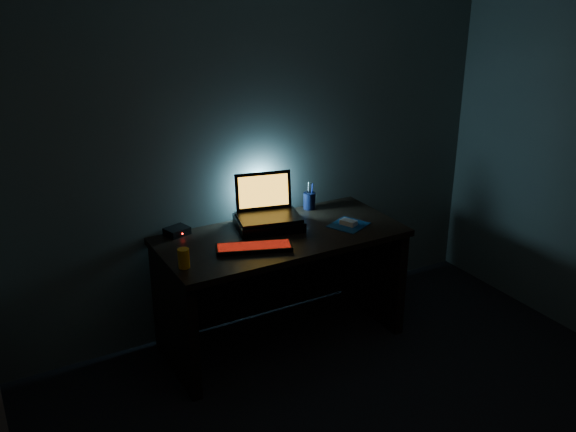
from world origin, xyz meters
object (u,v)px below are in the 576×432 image
object	(u,v)px
laptop	(267,206)
router	(177,231)
keyboard	(254,247)
juice_glass	(184,258)
mouse	(349,222)
pen_cup	(309,201)

from	to	relation	value
laptop	router	distance (m)	0.57
laptop	keyboard	distance (m)	0.40
juice_glass	mouse	bearing A→B (deg)	3.24
pen_cup	juice_glass	size ratio (longest dim) A/B	1.04
juice_glass	pen_cup	bearing A→B (deg)	22.39
keyboard	pen_cup	size ratio (longest dim) A/B	4.03
mouse	juice_glass	size ratio (longest dim) A/B	0.91
mouse	router	distance (m)	1.07
keyboard	router	bearing A→B (deg)	146.72
keyboard	mouse	bearing A→B (deg)	23.60
keyboard	router	distance (m)	0.53
juice_glass	router	xyz separation A→B (m)	(0.12, 0.45, -0.03)
keyboard	juice_glass	xyz separation A→B (m)	(-0.43, -0.02, 0.04)
mouse	router	world-z (taller)	router
mouse	pen_cup	xyz separation A→B (m)	(-0.07, 0.37, 0.04)
pen_cup	router	bearing A→B (deg)	179.14
laptop	router	bearing A→B (deg)	-178.78
keyboard	juice_glass	world-z (taller)	juice_glass
laptop	juice_glass	world-z (taller)	laptop
router	keyboard	bearing A→B (deg)	-69.87
laptop	keyboard	xyz separation A→B (m)	(-0.24, -0.30, -0.11)
keyboard	mouse	size ratio (longest dim) A/B	4.57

